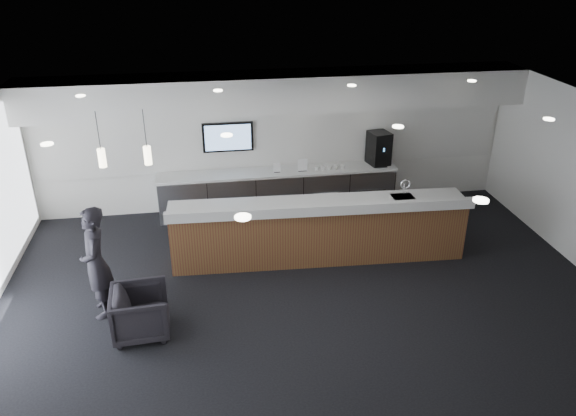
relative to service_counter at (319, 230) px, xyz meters
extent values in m
plane|color=black|center=(-0.45, -1.56, -0.57)|extent=(10.00, 10.00, 0.00)
cube|color=black|center=(-0.45, -1.56, 2.43)|extent=(10.00, 8.00, 0.02)
cube|color=white|center=(-0.45, 2.44, 0.93)|extent=(10.00, 0.02, 3.00)
cube|color=silver|center=(-0.45, 1.99, 2.08)|extent=(10.00, 0.90, 0.70)
cube|color=silver|center=(-0.45, 2.41, 1.03)|extent=(9.80, 0.06, 1.40)
cube|color=gray|center=(-0.45, 2.08, -0.12)|extent=(5.00, 0.60, 0.90)
cube|color=silver|center=(-0.45, 2.08, 0.35)|extent=(5.06, 0.66, 0.05)
cylinder|color=silver|center=(-2.45, 1.76, -0.08)|extent=(0.60, 0.02, 0.02)
cylinder|color=silver|center=(-1.45, 1.76, -0.08)|extent=(0.60, 0.02, 0.02)
cylinder|color=silver|center=(-0.45, 1.76, -0.08)|extent=(0.60, 0.02, 0.02)
cylinder|color=silver|center=(0.55, 1.76, -0.08)|extent=(0.60, 0.02, 0.02)
cylinder|color=silver|center=(1.55, 1.76, -0.08)|extent=(0.60, 0.02, 0.02)
cube|color=black|center=(-1.45, 2.35, 1.08)|extent=(1.05, 0.07, 0.62)
cube|color=#2D64B4|center=(-1.45, 2.31, 1.08)|extent=(0.95, 0.01, 0.54)
cylinder|color=#FFF1C6|center=(-2.85, -0.76, 1.68)|extent=(0.12, 0.12, 0.30)
cylinder|color=#FFF1C6|center=(-3.55, -0.76, 1.68)|extent=(0.12, 0.12, 0.30)
cube|color=brown|center=(0.00, 0.01, -0.05)|extent=(5.31, 0.98, 1.05)
cube|color=silver|center=(0.00, 0.01, 0.51)|extent=(5.39, 1.06, 0.06)
cube|color=silver|center=(-0.02, -0.40, 0.60)|extent=(5.36, 0.37, 0.18)
cylinder|color=silver|center=(1.56, 0.04, 0.68)|extent=(0.04, 0.04, 0.28)
torus|color=silver|center=(1.56, -0.02, 0.82)|extent=(0.19, 0.04, 0.19)
cube|color=black|center=(1.75, 2.14, 0.73)|extent=(0.49, 0.53, 0.71)
cube|color=silver|center=(1.75, 1.89, 0.39)|extent=(0.25, 0.12, 0.02)
cube|color=white|center=(-0.48, 1.98, 0.48)|extent=(0.15, 0.02, 0.20)
cube|color=white|center=(0.06, 1.96, 0.51)|extent=(0.20, 0.02, 0.27)
imported|color=black|center=(-3.05, -1.75, -0.20)|extent=(0.87, 0.85, 0.75)
imported|color=black|center=(-3.70, -1.12, 0.33)|extent=(0.54, 0.73, 1.82)
imported|color=white|center=(0.92, 1.95, 0.42)|extent=(0.10, 0.10, 0.09)
imported|color=white|center=(0.78, 1.95, 0.42)|extent=(0.14, 0.14, 0.09)
imported|color=white|center=(0.64, 1.95, 0.42)|extent=(0.12, 0.12, 0.09)
imported|color=white|center=(0.50, 1.95, 0.42)|extent=(0.13, 0.13, 0.09)
imported|color=white|center=(0.36, 1.95, 0.42)|extent=(0.14, 0.14, 0.09)
camera|label=1|loc=(-1.98, -8.81, 4.76)|focal=35.00mm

